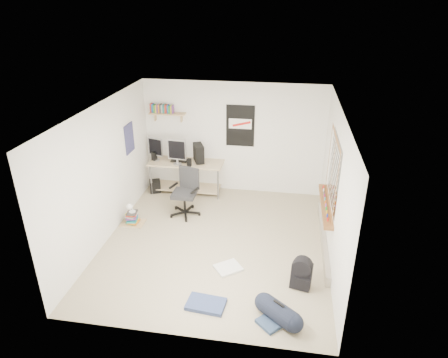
% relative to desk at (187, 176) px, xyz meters
% --- Properties ---
extents(floor, '(4.00, 4.50, 0.01)m').
position_rel_desk_xyz_m(floor, '(1.02, -2.00, -0.37)').
color(floor, gray).
rests_on(floor, ground).
extents(ceiling, '(4.00, 4.50, 0.01)m').
position_rel_desk_xyz_m(ceiling, '(1.02, -2.00, 2.14)').
color(ceiling, white).
rests_on(ceiling, ground).
extents(back_wall, '(4.00, 0.01, 2.50)m').
position_rel_desk_xyz_m(back_wall, '(1.02, 0.25, 0.89)').
color(back_wall, silver).
rests_on(back_wall, ground).
extents(left_wall, '(0.01, 4.50, 2.50)m').
position_rel_desk_xyz_m(left_wall, '(-0.99, -2.00, 0.89)').
color(left_wall, silver).
rests_on(left_wall, ground).
extents(right_wall, '(0.01, 4.50, 2.50)m').
position_rel_desk_xyz_m(right_wall, '(3.02, -2.00, 0.89)').
color(right_wall, silver).
rests_on(right_wall, ground).
extents(desk, '(1.70, 0.83, 0.75)m').
position_rel_desk_xyz_m(desk, '(0.00, 0.00, 0.00)').
color(desk, beige).
rests_on(desk, floor).
extents(monitor_left, '(0.39, 0.21, 0.41)m').
position_rel_desk_xyz_m(monitor_left, '(-0.70, -0.06, 0.59)').
color(monitor_left, '#A7A7AD').
rests_on(monitor_left, desk).
extents(monitor_right, '(0.42, 0.14, 0.46)m').
position_rel_desk_xyz_m(monitor_right, '(-0.15, -0.22, 0.62)').
color(monitor_right, '#B5B6BA').
rests_on(monitor_right, desk).
extents(pc_tower, '(0.32, 0.42, 0.40)m').
position_rel_desk_xyz_m(pc_tower, '(0.28, 0.00, 0.59)').
color(pc_tower, black).
rests_on(pc_tower, desk).
extents(keyboard, '(0.37, 0.14, 0.02)m').
position_rel_desk_xyz_m(keyboard, '(-0.16, -0.08, 0.40)').
color(keyboard, black).
rests_on(keyboard, desk).
extents(speaker_left, '(0.12, 0.12, 0.19)m').
position_rel_desk_xyz_m(speaker_left, '(-0.73, -0.09, 0.49)').
color(speaker_left, black).
rests_on(speaker_left, desk).
extents(speaker_right, '(0.09, 0.09, 0.17)m').
position_rel_desk_xyz_m(speaker_right, '(0.13, -0.30, 0.47)').
color(speaker_right, black).
rests_on(speaker_right, desk).
extents(office_chair, '(0.81, 0.81, 0.99)m').
position_rel_desk_xyz_m(office_chair, '(0.21, -1.08, 0.12)').
color(office_chair, '#262629').
rests_on(office_chair, floor).
extents(wall_shelf, '(0.80, 0.22, 0.24)m').
position_rel_desk_xyz_m(wall_shelf, '(-0.43, 0.14, 1.42)').
color(wall_shelf, tan).
rests_on(wall_shelf, back_wall).
extents(poster_back_wall, '(0.62, 0.03, 0.92)m').
position_rel_desk_xyz_m(poster_back_wall, '(1.17, 0.23, 1.19)').
color(poster_back_wall, black).
rests_on(poster_back_wall, back_wall).
extents(poster_left_wall, '(0.02, 0.42, 0.60)m').
position_rel_desk_xyz_m(poster_left_wall, '(-0.97, -0.80, 1.14)').
color(poster_left_wall, navy).
rests_on(poster_left_wall, left_wall).
extents(window, '(0.10, 1.50, 1.26)m').
position_rel_desk_xyz_m(window, '(2.97, -1.70, 1.08)').
color(window, brown).
rests_on(window, right_wall).
extents(baseboard_heater, '(0.08, 2.50, 0.18)m').
position_rel_desk_xyz_m(baseboard_heater, '(2.97, -1.70, -0.28)').
color(baseboard_heater, '#B7B2A8').
rests_on(baseboard_heater, floor).
extents(backpack, '(0.35, 0.31, 0.41)m').
position_rel_desk_xyz_m(backpack, '(2.55, -2.97, -0.16)').
color(backpack, black).
rests_on(backpack, floor).
extents(duffel_bag, '(0.39, 0.39, 0.55)m').
position_rel_desk_xyz_m(duffel_bag, '(2.23, -3.75, -0.22)').
color(duffel_bag, black).
rests_on(duffel_bag, floor).
extents(tshirt, '(0.54, 0.52, 0.04)m').
position_rel_desk_xyz_m(tshirt, '(1.37, -2.73, -0.34)').
color(tshirt, silver).
rests_on(tshirt, floor).
extents(jeans_a, '(0.59, 0.41, 0.06)m').
position_rel_desk_xyz_m(jeans_a, '(1.18, -3.64, -0.33)').
color(jeans_a, navy).
rests_on(jeans_a, floor).
extents(jeans_b, '(0.52, 0.52, 0.05)m').
position_rel_desk_xyz_m(jeans_b, '(2.17, -3.80, -0.34)').
color(jeans_b, navy).
rests_on(jeans_b, floor).
extents(book_stack, '(0.49, 0.43, 0.30)m').
position_rel_desk_xyz_m(book_stack, '(-0.73, -1.60, -0.21)').
color(book_stack, brown).
rests_on(book_stack, floor).
extents(desk_lamp, '(0.17, 0.24, 0.21)m').
position_rel_desk_xyz_m(desk_lamp, '(-0.71, -1.62, 0.02)').
color(desk_lamp, silver).
rests_on(desk_lamp, book_stack).
extents(subwoofer, '(0.32, 0.32, 0.27)m').
position_rel_desk_xyz_m(subwoofer, '(-0.73, -0.18, -0.22)').
color(subwoofer, black).
rests_on(subwoofer, floor).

